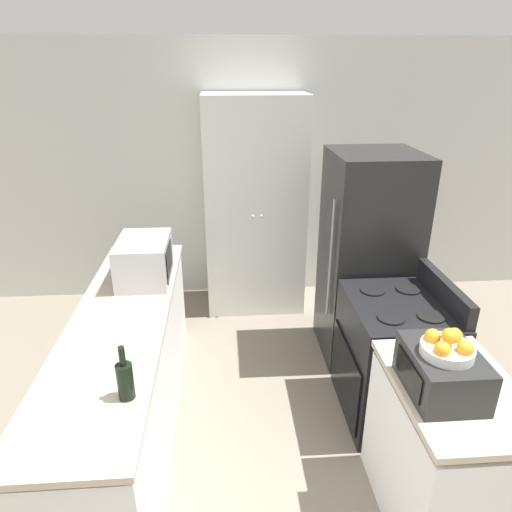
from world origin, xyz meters
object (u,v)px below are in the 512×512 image
object	(u,v)px
wine_bottle	(125,380)
microwave	(145,260)
refrigerator	(367,259)
toaster_oven	(442,372)
fruit_bowl	(448,346)
pantry_cabinet	(255,207)
stove	(392,358)

from	to	relation	value
wine_bottle	microwave	bearing A→B (deg)	94.39
microwave	wine_bottle	distance (m)	1.30
refrigerator	toaster_oven	distance (m)	1.67
wine_bottle	fruit_bowl	size ratio (longest dim) A/B	1.17
refrigerator	microwave	distance (m)	1.78
toaster_oven	fruit_bowl	xyz separation A→B (m)	(-0.00, -0.02, 0.16)
microwave	pantry_cabinet	bearing A→B (deg)	53.94
pantry_cabinet	fruit_bowl	distance (m)	2.69
refrigerator	wine_bottle	world-z (taller)	refrigerator
pantry_cabinet	fruit_bowl	bearing A→B (deg)	-74.73
refrigerator	wine_bottle	size ratio (longest dim) A/B	6.15
pantry_cabinet	wine_bottle	distance (m)	2.64
pantry_cabinet	toaster_oven	world-z (taller)	pantry_cabinet
pantry_cabinet	refrigerator	xyz separation A→B (m)	(0.86, -0.92, -0.18)
pantry_cabinet	fruit_bowl	xyz separation A→B (m)	(0.71, -2.60, 0.10)
refrigerator	microwave	bearing A→B (deg)	-170.39
refrigerator	fruit_bowl	xyz separation A→B (m)	(-0.15, -1.67, 0.28)
fruit_bowl	refrigerator	bearing A→B (deg)	84.78
fruit_bowl	wine_bottle	bearing A→B (deg)	176.96
microwave	refrigerator	bearing A→B (deg)	9.61
pantry_cabinet	fruit_bowl	world-z (taller)	pantry_cabinet
microwave	wine_bottle	world-z (taller)	microwave
refrigerator	wine_bottle	bearing A→B (deg)	-136.00
stove	fruit_bowl	xyz separation A→B (m)	(-0.14, -0.88, 0.70)
pantry_cabinet	microwave	bearing A→B (deg)	-126.06
toaster_oven	microwave	bearing A→B (deg)	139.68
wine_bottle	refrigerator	bearing A→B (deg)	44.00
microwave	wine_bottle	bearing A→B (deg)	-85.61
pantry_cabinet	refrigerator	distance (m)	1.28
toaster_oven	fruit_bowl	bearing A→B (deg)	-105.76
stove	toaster_oven	distance (m)	1.03
fruit_bowl	microwave	bearing A→B (deg)	139.23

